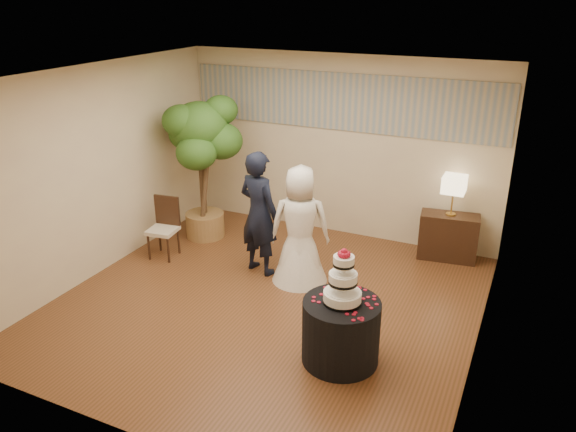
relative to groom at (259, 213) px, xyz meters
The scene contains 15 objects.
floor 1.24m from the groom, 56.63° to the right, with size 5.00×5.00×0.00m, color brown.
ceiling 2.13m from the groom, 56.63° to the right, with size 5.00×5.00×0.00m, color white.
wall_back 1.90m from the groom, 74.51° to the left, with size 5.00×0.06×2.80m, color beige.
wall_front 3.32m from the groom, 81.44° to the right, with size 5.00×0.06×2.80m, color beige.
wall_left 2.21m from the groom, 159.80° to the right, with size 0.06×5.00×2.80m, color beige.
wall_right 3.12m from the groom, 13.92° to the right, with size 0.06×5.00×2.80m, color beige.
mural_border 2.19m from the groom, 74.34° to the left, with size 4.90×0.02×0.85m, color gray.
groom is the anchor object (origin of this frame).
bride 0.61m from the groom, ahead, with size 0.78×0.74×1.60m, color white.
cake_table 2.30m from the groom, 40.26° to the right, with size 0.81×0.81×0.70m, color black.
wedding_cake 2.25m from the groom, 40.26° to the right, with size 0.40×0.40×0.61m, color white, non-canonical shape.
console 2.78m from the groom, 33.10° to the left, with size 0.82×0.36×0.68m, color black.
table_lamp 2.73m from the groom, 33.10° to the left, with size 0.31×0.31×0.58m, color #D3BA8B, non-canonical shape.
ficus_tree 1.53m from the groom, 152.89° to the left, with size 1.08×1.08×2.26m, color #2D561B, non-canonical shape.
side_chair 1.55m from the groom, behind, with size 0.41×0.43×0.89m, color black, non-canonical shape.
Camera 1 is at (2.81, -5.44, 3.68)m, focal length 35.00 mm.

